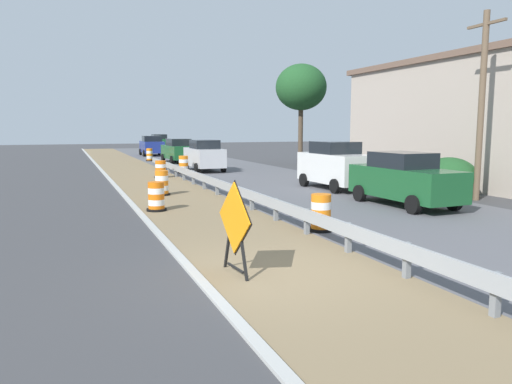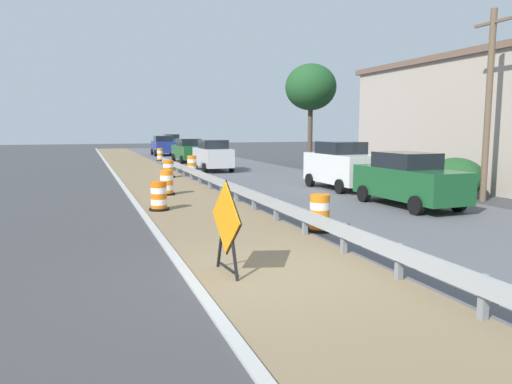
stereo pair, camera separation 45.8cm
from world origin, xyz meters
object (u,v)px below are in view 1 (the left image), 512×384
(traffic_barrel_farthest, at_px, (150,155))
(warning_sign_diamond, at_px, (235,222))
(car_distant_a, at_px, (404,179))
(traffic_barrel_nearest, at_px, (321,214))
(car_trailing_near_lane, at_px, (336,165))
(traffic_barrel_close, at_px, (156,198))
(car_trailing_far_lane, at_px, (152,146))
(traffic_barrel_farther, at_px, (161,170))
(traffic_barrel_mid, at_px, (162,184))
(car_mid_far_lane, at_px, (159,142))
(utility_pole_near, at_px, (482,103))
(car_lead_far_lane, at_px, (204,155))
(car_lead_near_lane, at_px, (178,151))
(traffic_barrel_far, at_px, (184,165))

(traffic_barrel_farthest, bearing_deg, warning_sign_diamond, -96.45)
(warning_sign_diamond, distance_m, car_distant_a, 10.26)
(traffic_barrel_nearest, height_order, car_trailing_near_lane, car_trailing_near_lane)
(traffic_barrel_nearest, height_order, car_distant_a, car_distant_a)
(traffic_barrel_close, distance_m, car_trailing_far_lane, 33.77)
(traffic_barrel_nearest, xyz_separation_m, traffic_barrel_close, (-3.67, 4.98, -0.01))
(traffic_barrel_farther, distance_m, car_trailing_near_lane, 10.47)
(traffic_barrel_farther, bearing_deg, car_trailing_near_lane, -49.86)
(warning_sign_diamond, height_order, car_trailing_far_lane, car_trailing_far_lane)
(traffic_barrel_mid, distance_m, car_mid_far_lane, 43.23)
(traffic_barrel_nearest, relative_size, car_trailing_near_lane, 0.24)
(car_trailing_near_lane, relative_size, utility_pole_near, 0.59)
(warning_sign_diamond, height_order, traffic_barrel_farthest, warning_sign_diamond)
(car_trailing_far_lane, bearing_deg, car_trailing_near_lane, -172.65)
(car_lead_far_lane, bearing_deg, car_distant_a, -169.71)
(traffic_barrel_close, height_order, car_distant_a, car_distant_a)
(car_trailing_far_lane, bearing_deg, traffic_barrel_farthest, 169.85)
(traffic_barrel_close, xyz_separation_m, car_lead_near_lane, (5.82, 22.83, 0.52))
(traffic_barrel_close, xyz_separation_m, car_distant_a, (8.67, -2.20, 0.53))
(car_trailing_near_lane, height_order, utility_pole_near, utility_pole_near)
(car_mid_far_lane, distance_m, utility_pole_near, 48.73)
(car_lead_near_lane, relative_size, utility_pole_near, 0.65)
(traffic_barrel_far, xyz_separation_m, traffic_barrel_farther, (-1.88, -2.39, -0.05))
(traffic_barrel_far, height_order, car_trailing_far_lane, car_trailing_far_lane)
(traffic_barrel_close, height_order, traffic_barrel_far, traffic_barrel_far)
(car_lead_far_lane, bearing_deg, traffic_barrel_farther, 133.93)
(traffic_barrel_far, bearing_deg, utility_pole_near, -62.46)
(traffic_barrel_far, xyz_separation_m, car_trailing_near_lane, (4.85, -10.38, 0.61))
(car_lead_far_lane, bearing_deg, traffic_barrel_close, 158.55)
(traffic_barrel_close, bearing_deg, traffic_barrel_nearest, -53.59)
(car_distant_a, xyz_separation_m, utility_pole_near, (3.54, 0.04, 2.79))
(traffic_barrel_close, relative_size, traffic_barrel_far, 0.92)
(traffic_barrel_nearest, relative_size, car_mid_far_lane, 0.22)
(traffic_barrel_mid, height_order, utility_pole_near, utility_pole_near)
(warning_sign_diamond, distance_m, utility_pole_near, 13.65)
(warning_sign_diamond, relative_size, traffic_barrel_close, 1.87)
(traffic_barrel_mid, bearing_deg, car_trailing_far_lane, 81.27)
(car_mid_far_lane, bearing_deg, car_trailing_far_lane, -13.01)
(traffic_barrel_close, height_order, car_mid_far_lane, car_mid_far_lane)
(traffic_barrel_close, height_order, traffic_barrel_mid, traffic_barrel_mid)
(warning_sign_diamond, relative_size, car_distant_a, 0.40)
(traffic_barrel_far, distance_m, traffic_barrel_farther, 3.04)
(traffic_barrel_nearest, relative_size, car_trailing_far_lane, 0.24)
(traffic_barrel_close, bearing_deg, car_distant_a, -14.25)
(car_lead_near_lane, relative_size, car_mid_far_lane, 1.02)
(car_distant_a, bearing_deg, warning_sign_diamond, -57.56)
(warning_sign_diamond, xyz_separation_m, traffic_barrel_far, (3.94, 21.33, -0.54))
(warning_sign_diamond, distance_m, traffic_barrel_close, 7.92)
(car_trailing_far_lane, bearing_deg, car_distant_a, -174.04)
(traffic_barrel_far, relative_size, traffic_barrel_farther, 1.11)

